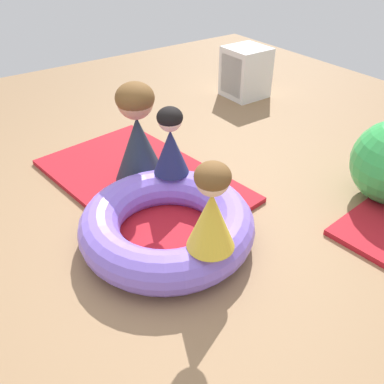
{
  "coord_description": "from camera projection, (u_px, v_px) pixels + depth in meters",
  "views": [
    {
      "loc": [
        1.8,
        -1.04,
        1.84
      ],
      "look_at": [
        -0.02,
        0.25,
        0.31
      ],
      "focal_mm": 38.89,
      "sensor_mm": 36.0,
      "label": 1
    }
  ],
  "objects": [
    {
      "name": "play_ball_yellow_second",
      "position": [
        210.0,
        201.0,
        3.0
      ],
      "size": [
        0.09,
        0.09,
        0.09
      ],
      "primitive_type": "sphere",
      "color": "yellow",
      "rests_on": "gym_mat_near_right"
    },
    {
      "name": "gym_mat_near_right",
      "position": [
        142.0,
        180.0,
        3.36
      ],
      "size": [
        1.84,
        1.26,
        0.04
      ],
      "primitive_type": "cube",
      "rotation": [
        0.0,
        0.0,
        0.13
      ],
      "color": "#B21923",
      "rests_on": "ground"
    },
    {
      "name": "play_ball_yellow",
      "position": [
        203.0,
        175.0,
        3.3
      ],
      "size": [
        0.09,
        0.09,
        0.09
      ],
      "primitive_type": "sphere",
      "color": "yellow",
      "rests_on": "gym_mat_near_right"
    },
    {
      "name": "ground_plane",
      "position": [
        163.0,
        244.0,
        2.75
      ],
      "size": [
        8.0,
        8.0,
        0.0
      ],
      "primitive_type": "plane",
      "color": "#93704C"
    },
    {
      "name": "storage_cube",
      "position": [
        244.0,
        73.0,
        4.76
      ],
      "size": [
        0.44,
        0.44,
        0.56
      ],
      "color": "silver",
      "rests_on": "ground"
    },
    {
      "name": "play_ball_orange",
      "position": [
        151.0,
        197.0,
        3.05
      ],
      "size": [
        0.09,
        0.09,
        0.09
      ],
      "primitive_type": "sphere",
      "color": "orange",
      "rests_on": "gym_mat_near_right"
    },
    {
      "name": "child_in_yellow",
      "position": [
        212.0,
        208.0,
        2.2
      ],
      "size": [
        0.38,
        0.38,
        0.53
      ],
      "rotation": [
        0.0,
        0.0,
        2.59
      ],
      "color": "yellow",
      "rests_on": "inflatable_cushion"
    },
    {
      "name": "adult_seated",
      "position": [
        138.0,
        135.0,
        3.13
      ],
      "size": [
        0.54,
        0.54,
        0.79
      ],
      "rotation": [
        0.0,
        0.0,
        5.14
      ],
      "color": "#232D3D",
      "rests_on": "gym_mat_near_right"
    },
    {
      "name": "play_ball_green",
      "position": [
        173.0,
        154.0,
        3.6
      ],
      "size": [
        0.07,
        0.07,
        0.07
      ],
      "primitive_type": "sphere",
      "color": "green",
      "rests_on": "gym_mat_near_right"
    },
    {
      "name": "child_in_navy",
      "position": [
        171.0,
        142.0,
        2.86
      ],
      "size": [
        0.26,
        0.26,
        0.49
      ],
      "rotation": [
        0.0,
        0.0,
        3.19
      ],
      "color": "navy",
      "rests_on": "inflatable_cushion"
    },
    {
      "name": "inflatable_cushion",
      "position": [
        167.0,
        224.0,
        2.71
      ],
      "size": [
        1.14,
        1.14,
        0.27
      ],
      "primitive_type": "torus",
      "color": "#8466E0",
      "rests_on": "ground"
    }
  ]
}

